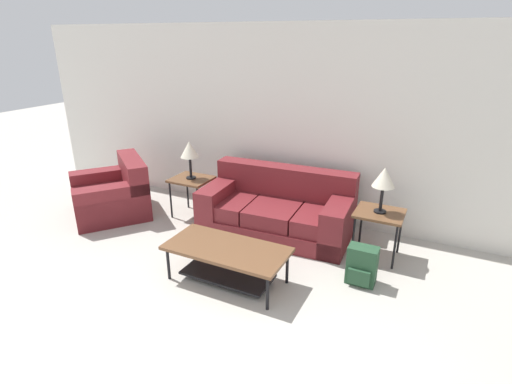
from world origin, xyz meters
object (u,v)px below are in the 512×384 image
Objects in this scene: couch at (277,211)px; side_table_left at (191,182)px; table_lamp_left at (189,150)px; side_table_right at (379,217)px; coffee_table at (227,256)px; table_lamp_right at (384,179)px; armchair at (113,195)px; backpack at (362,266)px.

couch is 3.45× the size of side_table_left.
side_table_left is at bearing 0.00° from table_lamp_left.
side_table_right is 1.07× the size of table_lamp_left.
couch is at bearing 3.22° from side_table_left.
side_table_right is (1.30, 1.22, 0.21)m from coffee_table.
side_table_right is 2.62m from table_lamp_left.
table_lamp_left is 2.58m from table_lamp_right.
armchair reaches higher than coffee_table.
side_table_right is at bearing 180.00° from table_lamp_right.
couch is 1.46m from table_lamp_right.
table_lamp_right is (2.58, 0.00, 0.00)m from table_lamp_left.
armchair is 2.71× the size of table_lamp_right.
armchair is 3.75m from table_lamp_right.
couch reaches higher than armchair.
table_lamp_right is 0.99m from backpack.
side_table_right is at bearing 6.90° from armchair.
table_lamp_left reaches higher than backpack.
backpack is (2.55, -0.63, -0.77)m from table_lamp_left.
couch is 1.54× the size of coffee_table.
armchair reaches higher than side_table_left.
armchair is at bearing 161.74° from coffee_table.
coffee_table is at bearing -90.22° from couch.
couch is 1.31m from side_table_right.
table_lamp_left is at bearing 22.39° from armchair.
side_table_right reaches higher than backpack.
side_table_right is 1.35× the size of backpack.
couch reaches higher than side_table_left.
side_table_left is 2.62m from table_lamp_right.
side_table_right is at bearing -3.21° from couch.
side_table_right is 0.70m from backpack.
armchair is 2.71× the size of table_lamp_left.
couch is at bearing 176.79° from side_table_right.
couch reaches higher than backpack.
side_table_left reaches higher than coffee_table.
backpack is (1.27, -0.70, -0.09)m from couch.
couch reaches higher than coffee_table.
side_table_right is at bearing 87.44° from backpack.
side_table_right is 0.46m from table_lamp_right.
armchair is at bearing -173.10° from side_table_right.
armchair is 1.12× the size of coffee_table.
couch reaches higher than side_table_right.
table_lamp_right reaches higher than couch.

